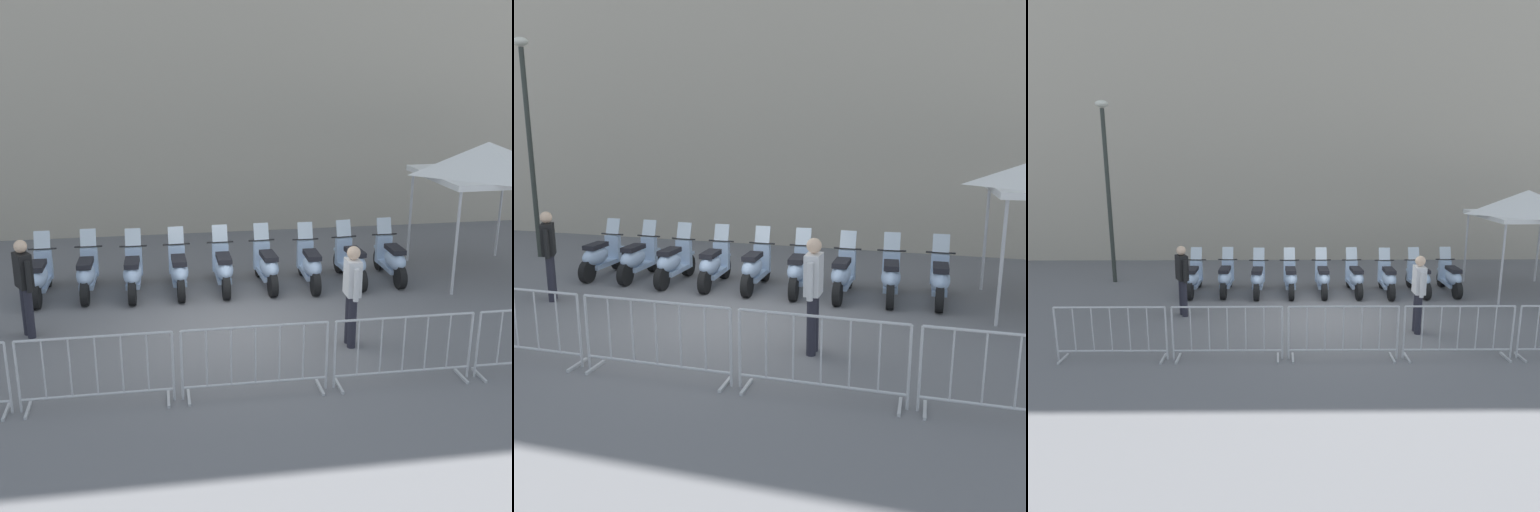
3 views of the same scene
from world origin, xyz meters
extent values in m
plane|color=slate|center=(0.00, 0.00, 0.00)|extent=(120.00, 120.00, 0.00)
cylinder|color=black|center=(-3.55, 2.78, 0.24)|extent=(0.16, 0.49, 0.48)
cylinder|color=black|center=(-3.60, 1.54, 0.24)|extent=(0.16, 0.49, 0.48)
cube|color=#A8C1E0|center=(-3.57, 2.16, 0.28)|extent=(0.31, 0.88, 0.10)
ellipsoid|color=#A8C1E0|center=(-3.59, 1.88, 0.52)|extent=(0.39, 0.85, 0.40)
cube|color=black|center=(-3.58, 1.91, 0.74)|extent=(0.30, 0.61, 0.10)
cube|color=#A8C1E0|center=(-3.56, 2.59, 0.55)|extent=(0.35, 0.15, 0.60)
cylinder|color=black|center=(-3.56, 2.59, 0.88)|extent=(0.56, 0.06, 0.04)
cube|color=silver|center=(-3.56, 2.64, 1.06)|extent=(0.33, 0.15, 0.35)
cube|color=#A8C1E0|center=(-3.55, 2.78, 0.51)|extent=(0.21, 0.33, 0.06)
cylinder|color=black|center=(-2.64, 2.78, 0.24)|extent=(0.16, 0.49, 0.48)
cylinder|color=black|center=(-2.70, 1.54, 0.24)|extent=(0.16, 0.49, 0.48)
cube|color=#A8C1E0|center=(-2.67, 2.16, 0.28)|extent=(0.32, 0.88, 0.10)
ellipsoid|color=#A8C1E0|center=(-2.68, 1.88, 0.52)|extent=(0.40, 0.86, 0.40)
cube|color=black|center=(-2.68, 1.91, 0.74)|extent=(0.31, 0.61, 0.10)
cube|color=#A8C1E0|center=(-2.64, 2.59, 0.55)|extent=(0.35, 0.16, 0.60)
cylinder|color=black|center=(-2.64, 2.59, 0.88)|extent=(0.56, 0.06, 0.04)
cube|color=silver|center=(-2.64, 2.64, 1.06)|extent=(0.33, 0.16, 0.35)
cube|color=#A8C1E0|center=(-2.64, 2.78, 0.51)|extent=(0.22, 0.33, 0.06)
cylinder|color=black|center=(-1.73, 2.64, 0.24)|extent=(0.17, 0.49, 0.48)
cylinder|color=black|center=(-1.79, 1.40, 0.24)|extent=(0.17, 0.49, 0.48)
cube|color=#A8C1E0|center=(-1.76, 2.02, 0.28)|extent=(0.33, 0.88, 0.10)
ellipsoid|color=#A8C1E0|center=(-1.78, 1.75, 0.52)|extent=(0.40, 0.86, 0.40)
cube|color=black|center=(-1.77, 1.78, 0.74)|extent=(0.31, 0.61, 0.10)
cube|color=#A8C1E0|center=(-1.74, 2.46, 0.55)|extent=(0.35, 0.16, 0.60)
cylinder|color=black|center=(-1.74, 2.46, 0.88)|extent=(0.56, 0.07, 0.04)
cube|color=silver|center=(-1.74, 2.51, 1.06)|extent=(0.33, 0.16, 0.35)
cube|color=#A8C1E0|center=(-1.73, 2.64, 0.51)|extent=(0.22, 0.33, 0.06)
cylinder|color=black|center=(-0.86, 2.63, 0.24)|extent=(0.14, 0.48, 0.48)
cylinder|color=black|center=(-0.85, 1.39, 0.24)|extent=(0.14, 0.48, 0.48)
cube|color=#A8C1E0|center=(-0.85, 2.01, 0.28)|extent=(0.28, 0.87, 0.10)
ellipsoid|color=#A8C1E0|center=(-0.85, 1.73, 0.52)|extent=(0.36, 0.84, 0.40)
cube|color=black|center=(-0.85, 1.76, 0.74)|extent=(0.28, 0.60, 0.10)
cube|color=#A8C1E0|center=(-0.85, 2.44, 0.55)|extent=(0.34, 0.14, 0.60)
cylinder|color=black|center=(-0.85, 2.44, 0.88)|extent=(0.56, 0.04, 0.04)
cube|color=silver|center=(-0.85, 2.49, 1.06)|extent=(0.32, 0.14, 0.35)
cube|color=#A8C1E0|center=(-0.86, 2.63, 0.51)|extent=(0.20, 0.32, 0.06)
cylinder|color=black|center=(0.07, 2.62, 0.24)|extent=(0.15, 0.48, 0.48)
cylinder|color=black|center=(0.04, 1.38, 0.24)|extent=(0.15, 0.48, 0.48)
cube|color=#A8C1E0|center=(0.05, 2.00, 0.28)|extent=(0.30, 0.87, 0.10)
ellipsoid|color=#A8C1E0|center=(0.05, 1.72, 0.52)|extent=(0.38, 0.85, 0.40)
cube|color=black|center=(0.05, 1.75, 0.74)|extent=(0.29, 0.61, 0.10)
cube|color=#A8C1E0|center=(0.06, 2.43, 0.55)|extent=(0.34, 0.15, 0.60)
cylinder|color=black|center=(0.06, 2.43, 0.88)|extent=(0.56, 0.05, 0.04)
cube|color=silver|center=(0.07, 2.48, 1.06)|extent=(0.32, 0.15, 0.35)
cube|color=#A8C1E0|center=(0.07, 2.62, 0.51)|extent=(0.21, 0.32, 0.06)
cylinder|color=black|center=(0.95, 2.60, 0.24)|extent=(0.15, 0.48, 0.48)
cylinder|color=black|center=(0.98, 1.36, 0.24)|extent=(0.15, 0.48, 0.48)
cube|color=#A8C1E0|center=(0.96, 1.98, 0.28)|extent=(0.30, 0.88, 0.10)
ellipsoid|color=#A8C1E0|center=(0.97, 1.70, 0.52)|extent=(0.38, 0.85, 0.40)
cube|color=black|center=(0.97, 1.73, 0.74)|extent=(0.30, 0.61, 0.10)
cube|color=#A8C1E0|center=(0.95, 2.41, 0.55)|extent=(0.34, 0.15, 0.60)
cylinder|color=black|center=(0.95, 2.41, 0.88)|extent=(0.56, 0.05, 0.04)
cube|color=silver|center=(0.95, 2.46, 1.06)|extent=(0.32, 0.15, 0.35)
cube|color=#A8C1E0|center=(0.95, 2.60, 0.51)|extent=(0.21, 0.33, 0.06)
cylinder|color=black|center=(1.90, 2.50, 0.24)|extent=(0.16, 0.49, 0.48)
cylinder|color=black|center=(1.84, 1.26, 0.24)|extent=(0.16, 0.49, 0.48)
cube|color=#A8C1E0|center=(1.87, 1.88, 0.28)|extent=(0.32, 0.88, 0.10)
ellipsoid|color=#A8C1E0|center=(1.86, 1.60, 0.52)|extent=(0.40, 0.86, 0.40)
cube|color=black|center=(1.86, 1.64, 0.74)|extent=(0.31, 0.61, 0.10)
cube|color=#A8C1E0|center=(1.89, 2.32, 0.55)|extent=(0.35, 0.16, 0.60)
cylinder|color=black|center=(1.89, 2.32, 0.88)|extent=(0.56, 0.06, 0.04)
cube|color=silver|center=(1.89, 2.37, 1.06)|extent=(0.33, 0.15, 0.35)
cube|color=#A8C1E0|center=(1.90, 2.50, 0.51)|extent=(0.21, 0.33, 0.06)
cylinder|color=black|center=(2.75, 2.54, 0.24)|extent=(0.16, 0.49, 0.48)
cylinder|color=black|center=(2.80, 1.30, 0.24)|extent=(0.16, 0.49, 0.48)
cube|color=#A8C1E0|center=(2.78, 1.92, 0.28)|extent=(0.32, 0.88, 0.10)
ellipsoid|color=#A8C1E0|center=(2.79, 1.64, 0.52)|extent=(0.39, 0.85, 0.40)
cube|color=black|center=(2.79, 1.67, 0.74)|extent=(0.30, 0.61, 0.10)
cube|color=#A8C1E0|center=(2.76, 2.35, 0.55)|extent=(0.35, 0.15, 0.60)
cylinder|color=black|center=(2.76, 2.35, 0.88)|extent=(0.56, 0.06, 0.04)
cube|color=silver|center=(2.76, 2.40, 1.06)|extent=(0.33, 0.15, 0.35)
cube|color=#A8C1E0|center=(2.75, 2.54, 0.51)|extent=(0.21, 0.33, 0.06)
cylinder|color=black|center=(3.70, 2.57, 0.24)|extent=(0.15, 0.48, 0.48)
cylinder|color=black|center=(3.67, 1.33, 0.24)|extent=(0.15, 0.48, 0.48)
cube|color=#A8C1E0|center=(3.69, 1.95, 0.28)|extent=(0.30, 0.87, 0.10)
ellipsoid|color=#A8C1E0|center=(3.68, 1.67, 0.52)|extent=(0.38, 0.85, 0.40)
cube|color=black|center=(3.68, 1.70, 0.74)|extent=(0.29, 0.61, 0.10)
cube|color=#A8C1E0|center=(3.70, 2.39, 0.55)|extent=(0.34, 0.15, 0.60)
cylinder|color=black|center=(3.70, 2.39, 0.88)|extent=(0.56, 0.05, 0.04)
cube|color=silver|center=(3.70, 2.44, 1.06)|extent=(0.32, 0.15, 0.35)
cube|color=#A8C1E0|center=(3.70, 2.57, 0.51)|extent=(0.21, 0.32, 0.06)
cube|color=#B2B5B7|center=(-1.31, -2.39, 0.02)|extent=(0.05, 0.44, 0.04)
cylinder|color=#B2B5B7|center=(-1.23, -2.39, 0.53)|extent=(0.04, 0.04, 1.05)
cylinder|color=#B2B5B7|center=(-2.26, -2.36, 0.18)|extent=(2.08, 0.09, 0.04)
cylinder|color=#B2B5B7|center=(-2.26, -2.36, 0.61)|extent=(0.02, 0.02, 0.87)
cylinder|color=#B2B5B7|center=(-1.92, -2.37, 0.61)|extent=(0.02, 0.02, 0.87)
cylinder|color=#B2B5B7|center=(-1.57, -2.38, 0.61)|extent=(0.02, 0.02, 0.87)
cube|color=#B2B5B7|center=(-1.02, -2.40, 0.02)|extent=(0.05, 0.44, 0.04)
cube|color=#B2B5B7|center=(0.89, -2.45, 0.02)|extent=(0.05, 0.44, 0.04)
cylinder|color=#B2B5B7|center=(-1.11, -2.39, 0.53)|extent=(0.04, 0.04, 1.05)
cylinder|color=#B2B5B7|center=(0.97, -2.45, 0.53)|extent=(0.04, 0.04, 1.05)
cylinder|color=#B2B5B7|center=(-0.07, -2.42, 1.05)|extent=(2.08, 0.09, 0.04)
cylinder|color=#B2B5B7|center=(-0.07, -2.42, 0.18)|extent=(2.08, 0.09, 0.04)
cylinder|color=#B2B5B7|center=(-0.76, -2.40, 0.61)|extent=(0.02, 0.02, 0.87)
cylinder|color=#B2B5B7|center=(-0.41, -2.41, 0.61)|extent=(0.02, 0.02, 0.87)
cylinder|color=#B2B5B7|center=(-0.07, -2.42, 0.61)|extent=(0.02, 0.02, 0.87)
cylinder|color=#B2B5B7|center=(0.28, -2.43, 0.61)|extent=(0.02, 0.02, 0.87)
cylinder|color=#B2B5B7|center=(0.63, -2.44, 0.61)|extent=(0.02, 0.02, 0.87)
cube|color=#B2B5B7|center=(1.18, -2.46, 0.02)|extent=(0.05, 0.44, 0.04)
cube|color=#B2B5B7|center=(3.09, -2.51, 0.02)|extent=(0.05, 0.44, 0.04)
cylinder|color=#B2B5B7|center=(1.09, -2.45, 0.53)|extent=(0.04, 0.04, 1.05)
cylinder|color=#B2B5B7|center=(3.17, -2.51, 0.53)|extent=(0.04, 0.04, 1.05)
cylinder|color=#B2B5B7|center=(2.13, -2.48, 1.05)|extent=(2.08, 0.09, 0.04)
cylinder|color=#B2B5B7|center=(2.13, -2.48, 0.18)|extent=(2.08, 0.09, 0.04)
cylinder|color=#B2B5B7|center=(1.44, -2.46, 0.61)|extent=(0.02, 0.02, 0.87)
cylinder|color=#B2B5B7|center=(1.78, -2.47, 0.61)|extent=(0.02, 0.02, 0.87)
cylinder|color=#B2B5B7|center=(2.13, -2.48, 0.61)|extent=(0.02, 0.02, 0.87)
cylinder|color=#B2B5B7|center=(2.48, -2.49, 0.61)|extent=(0.02, 0.02, 0.87)
cylinder|color=#B2B5B7|center=(2.82, -2.50, 0.61)|extent=(0.02, 0.02, 0.87)
cube|color=#B2B5B7|center=(3.37, -2.52, 0.02)|extent=(0.05, 0.44, 0.04)
cylinder|color=#B2B5B7|center=(3.29, -2.52, 0.53)|extent=(0.04, 0.04, 1.05)
cylinder|color=#B2B5B7|center=(4.33, -2.54, 1.05)|extent=(2.08, 0.09, 0.04)
cylinder|color=#B2B5B7|center=(4.33, -2.54, 0.18)|extent=(2.08, 0.09, 0.04)
cylinder|color=#B2B5B7|center=(3.64, -2.52, 0.61)|extent=(0.02, 0.02, 0.87)
cylinder|color=#B2B5B7|center=(3.98, -2.53, 0.61)|extent=(0.02, 0.02, 0.87)
cylinder|color=#B2B5B7|center=(4.33, -2.54, 0.61)|extent=(0.02, 0.02, 0.87)
cylinder|color=#2D332D|center=(-6.23, 3.50, 2.59)|extent=(0.12, 0.12, 5.18)
ellipsoid|color=silver|center=(-6.23, 3.50, 5.30)|extent=(0.36, 0.36, 0.20)
cylinder|color=#23232D|center=(-3.59, 0.33, 0.45)|extent=(0.14, 0.14, 0.90)
cylinder|color=#23232D|center=(-3.51, 0.17, 0.45)|extent=(0.14, 0.14, 0.90)
cube|color=black|center=(-3.55, 0.25, 1.20)|extent=(0.36, 0.42, 0.60)
sphere|color=beige|center=(-3.55, 0.25, 1.62)|extent=(0.22, 0.22, 0.22)
cylinder|color=black|center=(-3.66, 0.45, 1.15)|extent=(0.09, 0.09, 0.55)
cylinder|color=black|center=(-3.44, 0.05, 1.15)|extent=(0.09, 0.09, 0.55)
cylinder|color=#23232D|center=(1.79, -1.01, 0.45)|extent=(0.14, 0.14, 0.90)
cylinder|color=#23232D|center=(1.78, -1.19, 0.45)|extent=(0.14, 0.14, 0.90)
cube|color=silver|center=(1.78, -1.10, 1.20)|extent=(0.24, 0.37, 0.60)
sphere|color=beige|center=(1.78, -1.10, 1.62)|extent=(0.22, 0.22, 0.22)
cylinder|color=silver|center=(1.80, -0.87, 1.15)|extent=(0.09, 0.09, 0.55)
cylinder|color=silver|center=(1.77, -1.33, 1.15)|extent=(0.09, 0.09, 0.55)
cylinder|color=silver|center=(4.58, 0.81, 1.08)|extent=(0.06, 0.06, 2.15)
cylinder|color=silver|center=(4.58, 3.07, 1.08)|extent=(0.06, 0.06, 2.15)
camera|label=1|loc=(-1.56, -10.60, 4.70)|focal=45.51mm
camera|label=2|loc=(3.09, -8.72, 3.21)|focal=39.03mm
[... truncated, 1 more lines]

